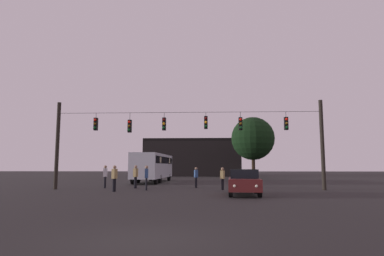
# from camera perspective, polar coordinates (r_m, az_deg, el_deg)

# --- Properties ---
(ground_plane) EXTENTS (168.00, 168.00, 0.00)m
(ground_plane) POSITION_cam_1_polar(r_m,az_deg,el_deg) (32.26, 0.03, -9.72)
(ground_plane) COLOR black
(ground_plane) RESTS_ON ground
(overhead_signal_span) EXTENTS (20.03, 0.44, 6.58)m
(overhead_signal_span) POSITION_cam_1_polar(r_m,az_deg,el_deg) (24.40, -0.87, -1.54)
(overhead_signal_span) COLOR black
(overhead_signal_span) RESTS_ON ground
(city_bus) EXTENTS (2.92, 11.08, 3.00)m
(city_bus) POSITION_cam_1_polar(r_m,az_deg,el_deg) (35.86, -6.74, -6.39)
(city_bus) COLOR #B7BCC6
(city_bus) RESTS_ON ground
(car_near_right) EXTENTS (2.13, 4.44, 1.52)m
(car_near_right) POSITION_cam_1_polar(r_m,az_deg,el_deg) (20.01, 9.05, -9.19)
(car_near_right) COLOR #511919
(car_near_right) RESTS_ON ground
(pedestrian_crossing_left) EXTENTS (0.35, 0.42, 1.77)m
(pedestrian_crossing_left) POSITION_cam_1_polar(r_m,az_deg,el_deg) (23.03, -13.35, -8.23)
(pedestrian_crossing_left) COLOR black
(pedestrian_crossing_left) RESTS_ON ground
(pedestrian_crossing_center) EXTENTS (0.33, 0.41, 1.63)m
(pedestrian_crossing_center) POSITION_cam_1_polar(r_m,az_deg,el_deg) (26.63, 0.71, -8.37)
(pedestrian_crossing_center) COLOR black
(pedestrian_crossing_center) RESTS_ON ground
(pedestrian_crossing_right) EXTENTS (0.29, 0.39, 1.76)m
(pedestrian_crossing_right) POSITION_cam_1_polar(r_m,az_deg,el_deg) (24.00, -7.93, -8.29)
(pedestrian_crossing_right) COLOR black
(pedestrian_crossing_right) RESTS_ON ground
(pedestrian_near_bus) EXTENTS (0.34, 0.42, 1.79)m
(pedestrian_near_bus) POSITION_cam_1_polar(r_m,az_deg,el_deg) (26.19, -9.79, -8.08)
(pedestrian_near_bus) COLOR black
(pedestrian_near_bus) RESTS_ON ground
(pedestrian_trailing) EXTENTS (0.27, 0.38, 1.79)m
(pedestrian_trailing) POSITION_cam_1_polar(r_m,az_deg,el_deg) (27.09, -14.87, -7.91)
(pedestrian_trailing) COLOR black
(pedestrian_trailing) RESTS_ON ground
(pedestrian_far_side) EXTENTS (0.35, 0.42, 1.62)m
(pedestrian_far_side) POSITION_cam_1_polar(r_m,az_deg,el_deg) (24.13, 5.33, -8.53)
(pedestrian_far_side) COLOR black
(pedestrian_far_side) RESTS_ON ground
(corner_building) EXTENTS (16.84, 13.13, 6.53)m
(corner_building) POSITION_cam_1_polar(r_m,az_deg,el_deg) (62.26, 0.22, -5.27)
(corner_building) COLOR black
(corner_building) RESTS_ON ground
(tree_left_silhouette) EXTENTS (6.27, 6.27, 8.89)m
(tree_left_silhouette) POSITION_cam_1_polar(r_m,az_deg,el_deg) (48.62, 10.54, -1.82)
(tree_left_silhouette) COLOR #2D2116
(tree_left_silhouette) RESTS_ON ground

